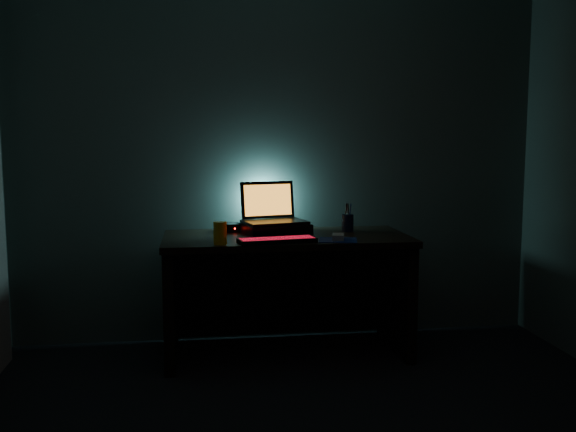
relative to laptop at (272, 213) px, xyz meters
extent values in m
cube|color=#414A46|center=(0.07, 0.20, 0.38)|extent=(3.50, 0.00, 2.50)
cube|color=black|center=(0.07, -0.18, -0.14)|extent=(1.50, 0.70, 0.04)
cube|color=black|center=(-0.64, -0.18, -0.52)|extent=(0.06, 0.64, 0.71)
cube|color=black|center=(0.78, -0.18, -0.52)|extent=(0.06, 0.64, 0.71)
cube|color=black|center=(0.07, 0.15, -0.52)|extent=(1.38, 0.02, 0.65)
cube|color=black|center=(0.01, -0.05, -0.09)|extent=(0.46, 0.39, 0.06)
cube|color=black|center=(0.01, -0.05, -0.05)|extent=(0.43, 0.35, 0.02)
cube|color=black|center=(-0.02, 0.08, 0.08)|extent=(0.36, 0.13, 0.24)
cube|color=orange|center=(-0.02, 0.07, 0.08)|extent=(0.32, 0.11, 0.20)
cube|color=black|center=(-0.02, -0.43, -0.11)|extent=(0.46, 0.21, 0.03)
cube|color=red|center=(-0.02, -0.43, -0.09)|extent=(0.44, 0.19, 0.00)
cube|color=#0B1C53|center=(0.34, -0.40, -0.12)|extent=(0.26, 0.24, 0.00)
cube|color=gray|center=(0.34, -0.40, -0.10)|extent=(0.09, 0.12, 0.03)
cylinder|color=black|center=(0.48, -0.06, -0.07)|extent=(0.09, 0.09, 0.11)
cylinder|color=#DEA00B|center=(-0.35, -0.44, -0.06)|extent=(0.08, 0.08, 0.13)
cube|color=black|center=(-0.23, 0.05, -0.09)|extent=(0.17, 0.14, 0.05)
sphere|color=#FF0C07|center=(-0.24, -0.02, -0.09)|extent=(0.01, 0.01, 0.01)
camera|label=1|loc=(-0.46, -4.04, 0.48)|focal=40.00mm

